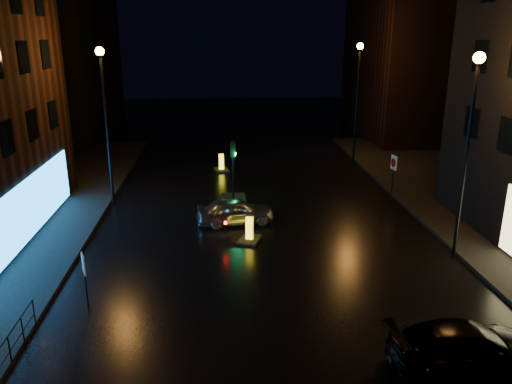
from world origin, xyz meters
TOP-DOWN VIEW (x-y plane):
  - ground at (0.00, 0.00)m, footprint 120.00×120.00m
  - building_far_left at (-16.00, 35.00)m, footprint 8.00×16.00m
  - building_far_right at (15.00, 32.00)m, footprint 8.00×14.00m
  - street_lamp_lfar at (-7.80, 14.00)m, footprint 0.44×0.44m
  - street_lamp_rnear at (7.80, 6.00)m, footprint 0.44×0.44m
  - street_lamp_rfar at (7.80, 22.00)m, footprint 0.44×0.44m
  - traffic_signal at (-1.20, 14.00)m, footprint 1.40×2.40m
  - silver_hatchback at (-1.22, 10.64)m, footprint 3.93×1.96m
  - dark_sedan at (4.84, -0.98)m, footprint 4.49×1.97m
  - bollard_near at (-0.67, 8.38)m, footprint 1.26×1.51m
  - bollard_far at (-1.78, 20.58)m, footprint 1.11×1.47m
  - road_sign_left at (-6.53, 2.86)m, footprint 0.23×0.49m
  - road_sign_right at (7.82, 13.89)m, footprint 0.16×0.61m

SIDE VIEW (x-z plane):
  - ground at x=0.00m, z-range 0.00..0.00m
  - bollard_near at x=-0.67m, z-range -0.32..0.81m
  - bollard_far at x=-1.78m, z-range -0.33..0.84m
  - traffic_signal at x=-1.20m, z-range -1.22..2.23m
  - dark_sedan at x=4.84m, z-range 0.00..1.28m
  - silver_hatchback at x=-1.22m, z-range 0.00..1.29m
  - road_sign_left at x=-6.53m, z-range 0.52..2.62m
  - road_sign_right at x=7.82m, z-range 0.62..3.12m
  - street_lamp_lfar at x=-7.80m, z-range 1.38..9.75m
  - street_lamp_rnear at x=7.80m, z-range 1.38..9.75m
  - street_lamp_rfar at x=7.80m, z-range 1.38..9.75m
  - building_far_right at x=15.00m, z-range 0.00..12.00m
  - building_far_left at x=-16.00m, z-range 0.00..14.00m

